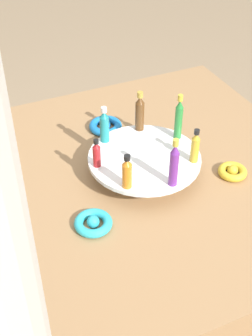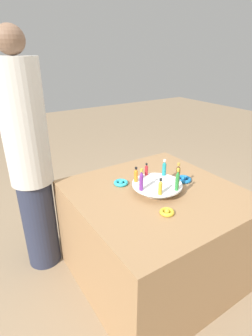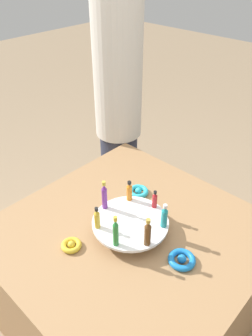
# 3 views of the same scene
# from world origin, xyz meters

# --- Properties ---
(ground_plane) EXTENTS (12.00, 12.00, 0.00)m
(ground_plane) POSITION_xyz_m (0.00, 0.00, 0.00)
(ground_plane) COLOR #997F60
(party_table) EXTENTS (1.05, 1.05, 0.71)m
(party_table) POSITION_xyz_m (0.00, 0.00, 0.35)
(party_table) COLOR #9E754C
(party_table) RESTS_ON ground_plane
(display_stand) EXTENTS (0.33, 0.33, 0.06)m
(display_stand) POSITION_xyz_m (0.00, 0.00, 0.75)
(display_stand) COLOR white
(display_stand) RESTS_ON party_table
(bottle_green) EXTENTS (0.02, 0.02, 0.15)m
(bottle_green) POSITION_xyz_m (-0.05, 0.13, 0.84)
(bottle_green) COLOR #288438
(bottle_green) RESTS_ON display_stand
(bottle_brown) EXTENTS (0.03, 0.03, 0.13)m
(bottle_brown) POSITION_xyz_m (-0.13, 0.05, 0.83)
(bottle_brown) COLOR brown
(bottle_brown) RESTS_ON display_stand
(bottle_teal) EXTENTS (0.03, 0.03, 0.12)m
(bottle_teal) POSITION_xyz_m (-0.12, -0.07, 0.82)
(bottle_teal) COLOR teal
(bottle_teal) RESTS_ON display_stand
(bottle_red) EXTENTS (0.02, 0.02, 0.09)m
(bottle_red) POSITION_xyz_m (-0.02, -0.14, 0.81)
(bottle_red) COLOR #B21E23
(bottle_red) RESTS_ON display_stand
(bottle_orange) EXTENTS (0.03, 0.03, 0.10)m
(bottle_orange) POSITION_xyz_m (0.10, -0.10, 0.82)
(bottle_orange) COLOR orange
(bottle_orange) RESTS_ON display_stand
(bottle_purple) EXTENTS (0.02, 0.02, 0.14)m
(bottle_purple) POSITION_xyz_m (0.14, 0.01, 0.84)
(bottle_purple) COLOR #702D93
(bottle_purple) RESTS_ON display_stand
(bottle_gold) EXTENTS (0.02, 0.02, 0.11)m
(bottle_gold) POSITION_xyz_m (0.08, 0.12, 0.82)
(bottle_gold) COLOR gold
(bottle_gold) RESTS_ON display_stand
(ribbon_bow_blue) EXTENTS (0.11, 0.11, 0.04)m
(ribbon_bow_blue) POSITION_xyz_m (-0.26, -0.02, 0.72)
(ribbon_bow_blue) COLOR blue
(ribbon_bow_blue) RESTS_ON party_table
(ribbon_bow_teal) EXTENTS (0.10, 0.10, 0.03)m
(ribbon_bow_teal) POSITION_xyz_m (0.14, -0.21, 0.72)
(ribbon_bow_teal) COLOR #2DB7CC
(ribbon_bow_teal) RESTS_ON party_table
(ribbon_bow_gold) EXTENTS (0.08, 0.08, 0.03)m
(ribbon_bow_gold) POSITION_xyz_m (0.11, 0.23, 0.72)
(ribbon_bow_gold) COLOR gold
(ribbon_bow_gold) RESTS_ON party_table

